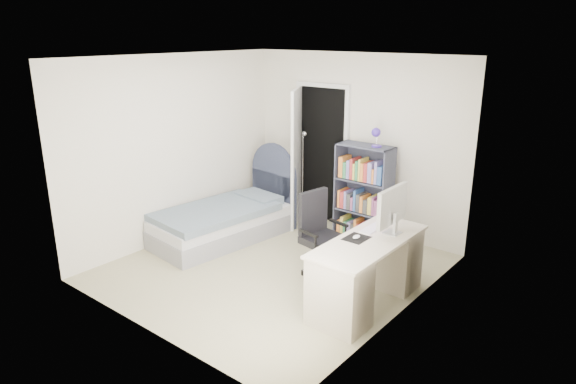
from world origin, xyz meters
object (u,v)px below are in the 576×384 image
Objects in this scene: floor_lamp at (303,184)px; office_chair at (320,231)px; nightstand at (284,191)px; bed at (227,219)px; bookcase at (363,198)px; desk at (368,269)px.

office_chair is (1.32, -1.40, 0.00)m from floor_lamp.
bed is at bearing -88.97° from nightstand.
bookcase is (1.52, 1.07, 0.35)m from bed.
bed is 1.90m from bookcase.
office_chair is (1.67, -0.13, 0.29)m from bed.
nightstand is at bearing 179.15° from floor_lamp.
bookcase reaches higher than bed.
bookcase is at bearing -7.46° from nightstand.
bookcase reaches higher than office_chair.
desk is at bearing -56.93° from bookcase.
bookcase is at bearing 97.09° from office_chair.
bed is 3.68× the size of nightstand.
desk reaches higher than nightstand.
bed is 2.02× the size of office_chair.
desk is at bearing -16.58° from office_chair.
nightstand is 0.35× the size of bookcase.
floor_lamp is at bearing 142.10° from desk.
floor_lamp is at bearing 133.16° from office_chair.
floor_lamp is (0.36, 1.27, 0.29)m from bed.
bookcase is (1.17, -0.20, 0.06)m from floor_lamp.
floor_lamp is at bearing -0.85° from nightstand.
office_chair reaches higher than nightstand.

